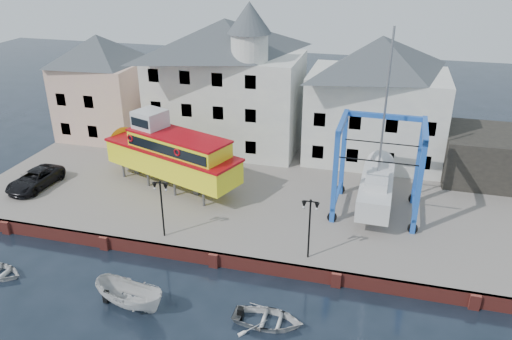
# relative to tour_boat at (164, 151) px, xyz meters

# --- Properties ---
(ground) EXTENTS (140.00, 140.00, 0.00)m
(ground) POSITION_rel_tour_boat_xyz_m (7.25, -8.84, -3.88)
(ground) COLOR black
(ground) RESTS_ON ground
(hardstanding) EXTENTS (44.00, 22.00, 1.00)m
(hardstanding) POSITION_rel_tour_boat_xyz_m (7.25, 2.16, -3.38)
(hardstanding) COLOR slate
(hardstanding) RESTS_ON ground
(quay_wall) EXTENTS (44.00, 0.47, 1.00)m
(quay_wall) POSITION_rel_tour_boat_xyz_m (7.25, -8.73, -3.38)
(quay_wall) COLOR maroon
(quay_wall) RESTS_ON ground
(building_pink) EXTENTS (8.00, 7.00, 10.30)m
(building_pink) POSITION_rel_tour_boat_xyz_m (-10.75, 9.16, 2.27)
(building_pink) COLOR beige
(building_pink) RESTS_ON hardstanding
(building_white_main) EXTENTS (14.00, 8.30, 14.00)m
(building_white_main) POSITION_rel_tour_boat_xyz_m (2.38, 9.56, 3.46)
(building_white_main) COLOR silver
(building_white_main) RESTS_ON hardstanding
(building_white_right) EXTENTS (12.00, 8.00, 11.20)m
(building_white_right) POSITION_rel_tour_boat_xyz_m (16.25, 10.16, 2.72)
(building_white_right) COLOR silver
(building_white_right) RESTS_ON hardstanding
(shed_dark) EXTENTS (8.00, 7.00, 4.00)m
(shed_dark) POSITION_rel_tour_boat_xyz_m (26.25, 8.16, -0.88)
(shed_dark) COLOR black
(shed_dark) RESTS_ON hardstanding
(lamp_post_left) EXTENTS (1.12, 0.32, 4.20)m
(lamp_post_left) POSITION_rel_tour_boat_xyz_m (3.25, -7.64, 0.29)
(lamp_post_left) COLOR black
(lamp_post_left) RESTS_ON hardstanding
(lamp_post_right) EXTENTS (1.12, 0.32, 4.20)m
(lamp_post_right) POSITION_rel_tour_boat_xyz_m (13.25, -7.64, 0.29)
(lamp_post_right) COLOR black
(lamp_post_right) RESTS_ON hardstanding
(tour_boat) EXTENTS (14.33, 7.99, 6.11)m
(tour_boat) POSITION_rel_tour_boat_xyz_m (0.00, 0.00, 0.00)
(tour_boat) COLOR #59595E
(tour_boat) RESTS_ON hardstanding
(travel_lift) EXTENTS (6.42, 8.99, 13.51)m
(travel_lift) POSITION_rel_tour_boat_xyz_m (17.06, 0.33, -0.63)
(travel_lift) COLOR #1956A6
(travel_lift) RESTS_ON hardstanding
(van) EXTENTS (2.70, 5.34, 1.45)m
(van) POSITION_rel_tour_boat_xyz_m (-10.11, -3.47, -2.16)
(van) COLOR black
(van) RESTS_ON hardstanding
(motorboat_a) EXTENTS (4.94, 2.67, 1.81)m
(motorboat_a) POSITION_rel_tour_boat_xyz_m (3.87, -13.86, -3.88)
(motorboat_a) COLOR silver
(motorboat_a) RESTS_ON ground
(motorboat_b) EXTENTS (4.00, 2.87, 0.83)m
(motorboat_b) POSITION_rel_tour_boat_xyz_m (11.96, -13.19, -3.88)
(motorboat_b) COLOR silver
(motorboat_b) RESTS_ON ground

